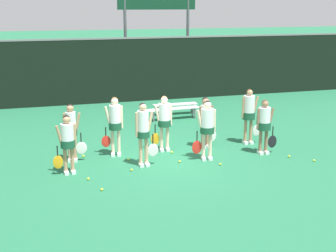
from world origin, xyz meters
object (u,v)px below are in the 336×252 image
at_px(player_4, 71,128).
at_px(tennis_ball_2, 83,156).
at_px(tennis_ball_3, 289,156).
at_px(player_2, 207,125).
at_px(tennis_ball_5, 132,170).
at_px(bench_far, 175,105).
at_px(player_3, 264,122).
at_px(player_8, 249,112).
at_px(tennis_ball_0, 220,164).
at_px(bench_courtside, 173,110).
at_px(tennis_ball_4, 314,160).
at_px(player_5, 115,121).
at_px(player_6, 164,119).
at_px(scoreboard, 157,8).
at_px(player_7, 205,118).
at_px(tennis_ball_8, 88,179).
at_px(player_1, 143,129).
at_px(player_0, 67,139).
at_px(tennis_ball_7, 172,152).
at_px(tennis_ball_1, 102,189).
at_px(tennis_ball_6, 180,162).
at_px(tennis_ball_9, 128,159).

xyz_separation_m(player_4, tennis_ball_2, (0.33, 0.27, -0.95)).
bearing_deg(tennis_ball_3, player_2, 167.42).
bearing_deg(tennis_ball_5, bench_far, 62.54).
bearing_deg(player_3, player_2, -177.97).
bearing_deg(tennis_ball_2, player_8, -1.28).
xyz_separation_m(bench_far, tennis_ball_0, (-0.65, -6.36, -0.35)).
bearing_deg(player_8, bench_courtside, 111.83).
bearing_deg(tennis_ball_4, tennis_ball_2, 159.99).
bearing_deg(player_5, tennis_ball_5, -72.74).
height_order(bench_courtside, player_6, player_6).
xyz_separation_m(scoreboard, player_7, (-0.84, -8.78, -3.29)).
relative_size(bench_far, tennis_ball_8, 26.20).
distance_m(player_1, player_7, 2.54).
bearing_deg(player_0, tennis_ball_8, -61.33).
distance_m(player_1, tennis_ball_7, 1.73).
bearing_deg(tennis_ball_1, tennis_ball_3, 9.45).
bearing_deg(tennis_ball_0, bench_courtside, 86.64).
distance_m(bench_far, tennis_ball_1, 8.38).
relative_size(player_7, tennis_ball_8, 23.39).
bearing_deg(player_7, tennis_ball_6, -146.23).
distance_m(player_0, player_6, 3.25).
bearing_deg(tennis_ball_0, tennis_ball_9, 154.55).
relative_size(scoreboard, tennis_ball_2, 77.11).
xyz_separation_m(player_4, tennis_ball_4, (6.71, -2.05, -0.95)).
bearing_deg(player_7, tennis_ball_9, -177.94).
bearing_deg(tennis_ball_2, tennis_ball_0, -26.78).
relative_size(player_1, player_6, 1.05).
xyz_separation_m(player_6, tennis_ball_5, (-1.37, -1.50, -1.00)).
bearing_deg(player_8, player_5, -177.83).
bearing_deg(tennis_ball_6, player_8, 23.48).
distance_m(player_0, tennis_ball_1, 1.85).
height_order(scoreboard, bench_courtside, scoreboard).
distance_m(player_0, tennis_ball_3, 6.50).
relative_size(player_7, tennis_ball_6, 24.08).
distance_m(bench_far, tennis_ball_6, 6.08).
bearing_deg(tennis_ball_9, player_8, 7.87).
relative_size(tennis_ball_7, tennis_ball_8, 1.03).
height_order(scoreboard, tennis_ball_3, scoreboard).
bearing_deg(player_7, tennis_ball_5, -161.77).
relative_size(player_4, tennis_ball_6, 24.95).
height_order(player_0, player_7, player_7).
bearing_deg(tennis_ball_6, bench_far, 73.77).
distance_m(player_7, tennis_ball_2, 3.95).
distance_m(tennis_ball_2, tennis_ball_5, 1.95).
height_order(player_4, tennis_ball_1, player_4).
bearing_deg(player_5, player_2, -13.63).
xyz_separation_m(scoreboard, player_8, (0.66, -8.77, -3.19)).
relative_size(player_3, tennis_ball_7, 23.31).
height_order(player_4, tennis_ball_0, player_4).
relative_size(tennis_ball_1, tennis_ball_2, 0.98).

